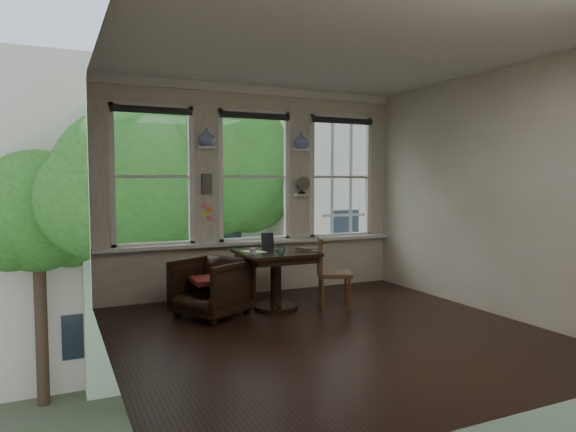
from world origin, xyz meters
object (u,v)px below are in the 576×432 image
armchair_left (211,288)px  mug (253,251)px  table (276,280)px  side_chair_right (334,273)px  laptop (307,250)px

armchair_left → mug: size_ratio=8.71×
table → side_chair_right: bearing=-21.4°
side_chair_right → laptop: bearing=97.0°
side_chair_right → table: bearing=92.4°
table → laptop: (0.35, -0.17, 0.39)m
table → side_chair_right: (0.70, -0.27, 0.09)m
table → armchair_left: size_ratio=1.15×
table → side_chair_right: size_ratio=0.98×
armchair_left → side_chair_right: size_ratio=0.85×
armchair_left → side_chair_right: side_chair_right is taller
armchair_left → mug: mug is taller
mug → side_chair_right: bearing=-6.5°
laptop → mug: (-0.72, 0.02, 0.03)m
table → mug: size_ratio=10.04×
table → armchair_left: (-0.85, 0.01, -0.02)m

